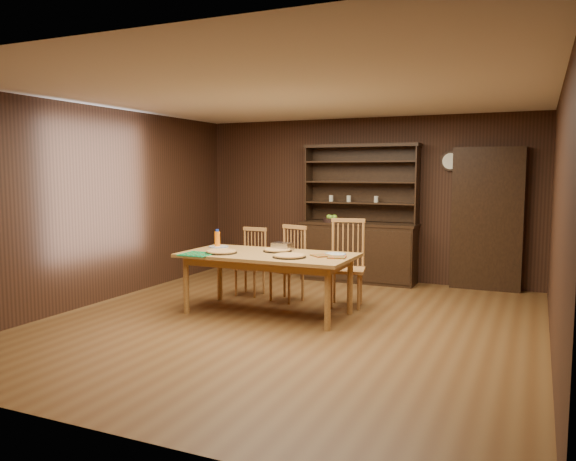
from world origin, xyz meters
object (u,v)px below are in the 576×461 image
at_px(china_hutch, 359,244).
at_px(juice_bottle, 217,239).
at_px(chair_left, 252,259).
at_px(chair_right, 347,259).
at_px(chair_center, 290,261).
at_px(dining_table, 268,259).

bearing_deg(china_hutch, juice_bottle, -119.62).
bearing_deg(chair_left, chair_right, -2.21).
bearing_deg(chair_center, chair_left, -175.28).
distance_m(china_hutch, juice_bottle, 2.57).
bearing_deg(china_hutch, dining_table, -99.43).
bearing_deg(chair_right, chair_center, 170.20).
bearing_deg(chair_center, china_hutch, 88.71).
distance_m(dining_table, chair_left, 1.17).
relative_size(dining_table, juice_bottle, 8.79).
bearing_deg(chair_center, juice_bottle, -129.92).
bearing_deg(chair_right, chair_left, 164.72).
distance_m(dining_table, juice_bottle, 0.91).
xyz_separation_m(dining_table, juice_bottle, (-0.86, 0.23, 0.18)).
height_order(dining_table, chair_right, chair_right).
relative_size(china_hutch, chair_right, 1.92).
relative_size(chair_right, juice_bottle, 4.74).
bearing_deg(chair_right, juice_bottle, -171.45).
xyz_separation_m(dining_table, chair_right, (0.74, 0.84, -0.08)).
xyz_separation_m(china_hutch, juice_bottle, (-1.26, -2.22, 0.27)).
distance_m(china_hutch, dining_table, 2.49).
height_order(dining_table, juice_bottle, juice_bottle).
bearing_deg(chair_left, chair_center, -8.92).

